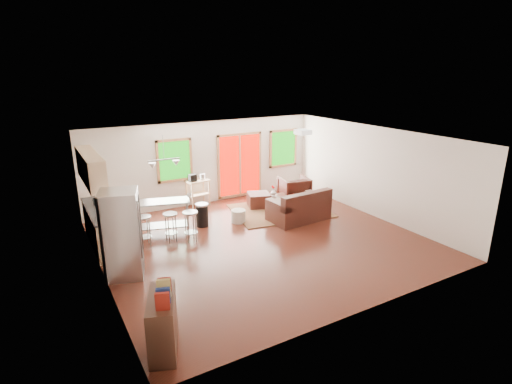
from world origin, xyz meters
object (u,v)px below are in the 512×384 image
rug (280,211)px  loveseat (300,208)px  ottoman (259,200)px  refrigerator (122,234)px  armchair (294,188)px  coffee_table (283,197)px  island (162,211)px  kitchen_cart (197,184)px

rug → loveseat: 0.96m
ottoman → refrigerator: 5.20m
refrigerator → rug: bearing=36.2°
rug → armchair: size_ratio=3.09×
coffee_table → island: (-3.89, -0.22, 0.30)m
island → kitchen_cart: 2.29m
island → coffee_table: bearing=3.2°
rug → refrigerator: (-4.94, -1.70, 0.90)m
loveseat → ottoman: bearing=101.8°
ottoman → kitchen_cart: kitchen_cart is taller
loveseat → armchair: 1.69m
island → kitchen_cart: kitchen_cart is taller
rug → coffee_table: (0.29, 0.27, 0.31)m
loveseat → coffee_table: (0.22, 1.16, -0.03)m
loveseat → ottoman: size_ratio=2.61×
coffee_table → armchair: bearing=26.0°
ottoman → coffee_table: bearing=-31.3°
refrigerator → kitchen_cart: 4.48m
rug → loveseat: size_ratio=1.61×
refrigerator → loveseat: bearing=26.4°
rug → refrigerator: size_ratio=1.51×
armchair → ottoman: size_ratio=1.36×
kitchen_cart → refrigerator: bearing=-131.3°
refrigerator → island: bearing=70.0°
ottoman → rug: bearing=-61.6°
armchair → kitchen_cart: 3.10m
rug → loveseat: bearing=-85.8°
rug → loveseat: loveseat is taller
coffee_table → ottoman: bearing=148.7°
loveseat → coffee_table: loveseat is taller
rug → armchair: armchair is taller
rug → island: (-3.61, 0.05, 0.61)m
rug → ottoman: size_ratio=4.21×
loveseat → kitchen_cart: size_ratio=1.63×
coffee_table → loveseat: bearing=-100.8°
refrigerator → island: size_ratio=1.20×
loveseat → kitchen_cart: bearing=125.2°
loveseat → ottoman: 1.62m
armchair → refrigerator: 6.28m
rug → loveseat: (0.07, -0.89, 0.34)m
armchair → island: 4.54m
coffee_table → island: size_ratio=0.67×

